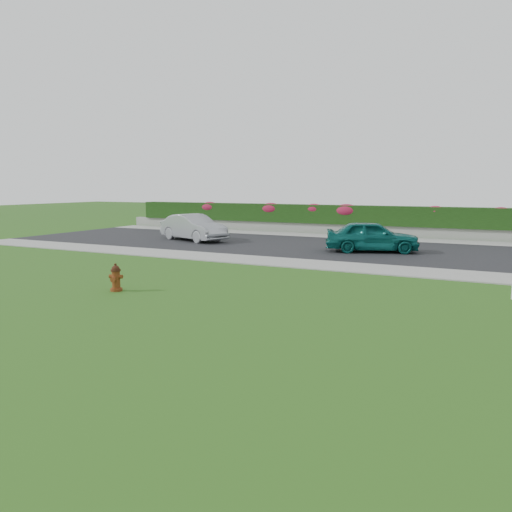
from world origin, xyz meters
The scene contains 15 objects.
ground centered at (0.00, 0.00, 0.00)m, with size 120.00×120.00×0.00m, color black.
street_far centered at (-5.00, 14.00, 0.02)m, with size 26.00×8.00×0.04m, color black.
sidewalk_far centered at (-6.00, 9.00, 0.02)m, with size 24.00×2.00×0.04m, color gray.
sidewalk_beyond centered at (-1.00, 19.00, 0.02)m, with size 34.00×2.00×0.04m, color gray.
retaining_wall centered at (-1.00, 20.50, 0.30)m, with size 34.00×0.40×0.60m, color gray.
hedge centered at (-1.00, 20.60, 1.15)m, with size 32.00×0.90×1.10m, color black.
fire_hydrant centered at (-3.79, 2.39, 0.36)m, with size 0.39×0.37×0.76m.
sedan_teal centered at (0.56, 13.28, 0.70)m, with size 1.57×3.90×1.33m, color #0B5751.
sedan_silver centered at (-8.70, 13.60, 0.71)m, with size 1.42×4.07×1.34m, color #A2A5AA.
flower_clump_a centered at (-11.96, 20.50, 1.43)m, with size 1.35×0.87×0.67m, color #BA203E.
flower_clump_b centered at (-7.49, 20.50, 1.42)m, with size 1.40×0.90×0.70m, color #BA203E.
flower_clump_c centered at (-4.65, 20.50, 1.46)m, with size 1.23×0.79×0.61m, color #BA203E.
flower_clump_d centered at (-2.67, 20.50, 1.41)m, with size 1.48×0.95×0.74m, color #BA203E.
flower_clump_e centered at (2.22, 20.50, 1.48)m, with size 1.11×0.71×0.55m, color #BA203E.
flower_clump_f centered at (5.38, 20.50, 1.50)m, with size 1.01×0.65×0.51m, color #BA203E.
Camera 1 is at (5.51, -7.81, 2.84)m, focal length 35.00 mm.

